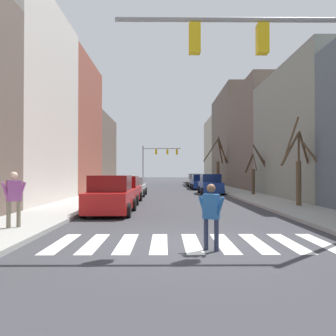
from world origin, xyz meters
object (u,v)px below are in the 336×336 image
at_px(traffic_signal_far, 157,156).
at_px(car_parked_left_far, 124,190).
at_px(car_parked_left_mid, 134,187).
at_px(car_at_intersection, 200,182).
at_px(car_parked_left_near, 195,181).
at_px(pedestrian_near_right_corner, 14,194).
at_px(car_parked_right_mid, 111,196).
at_px(pedestrian_crossing_street, 211,211).
at_px(traffic_signal_near, 278,71).
at_px(street_tree_right_near, 219,164).
at_px(car_driving_away_lane, 210,185).
at_px(street_tree_left_near, 298,167).
at_px(street_tree_left_mid, 255,172).

distance_m(traffic_signal_far, car_parked_left_far, 31.37).
bearing_deg(car_parked_left_mid, car_at_intersection, -33.38).
height_order(car_parked_left_near, pedestrian_near_right_corner, pedestrian_near_right_corner).
relative_size(car_parked_right_mid, pedestrian_crossing_street, 2.46).
xyz_separation_m(traffic_signal_far, car_parked_right_mid, (-1.26, -36.55, -3.71)).
distance_m(traffic_signal_near, car_parked_left_far, 13.66).
xyz_separation_m(car_parked_left_far, pedestrian_near_right_corner, (-2.36, -10.08, 0.43)).
distance_m(car_at_intersection, street_tree_right_near, 6.25).
bearing_deg(pedestrian_near_right_corner, traffic_signal_far, -136.41).
height_order(car_driving_away_lane, street_tree_left_near, street_tree_left_near).
bearing_deg(car_parked_left_near, car_driving_away_lane, -179.85).
bearing_deg(pedestrian_near_right_corner, car_driving_away_lane, -157.05).
bearing_deg(street_tree_right_near, car_at_intersection, -120.11).
height_order(car_parked_right_mid, street_tree_left_mid, street_tree_left_mid).
bearing_deg(traffic_signal_near, car_parked_left_near, 88.60).
xyz_separation_m(car_at_intersection, pedestrian_near_right_corner, (-9.02, -26.69, 0.43)).
xyz_separation_m(traffic_signal_near, car_parked_right_mid, (-5.78, 6.24, -3.99)).
distance_m(traffic_signal_near, car_parked_left_near, 35.54).
relative_size(traffic_signal_far, car_driving_away_lane, 1.43).
distance_m(traffic_signal_near, street_tree_left_near, 10.03).
bearing_deg(pedestrian_near_right_corner, street_tree_right_near, -151.95).
bearing_deg(pedestrian_near_right_corner, street_tree_left_mid, -168.80).
xyz_separation_m(car_parked_left_far, street_tree_right_near, (9.59, 21.66, 2.24)).
bearing_deg(car_parked_left_near, car_at_intersection, 179.75).
bearing_deg(traffic_signal_near, pedestrian_near_right_corner, 168.93).
xyz_separation_m(car_driving_away_lane, street_tree_right_near, (2.86, 12.88, 2.21)).
xyz_separation_m(car_at_intersection, street_tree_left_mid, (3.38, -10.52, 1.23)).
height_order(car_parked_left_far, car_parked_left_near, car_parked_left_near).
height_order(car_driving_away_lane, car_parked_left_near, car_driving_away_lane).
xyz_separation_m(car_parked_right_mid, street_tree_left_mid, (10.00, 11.53, 1.19)).
distance_m(traffic_signal_far, car_parked_right_mid, 36.76).
xyz_separation_m(street_tree_left_mid, street_tree_right_near, (-0.46, 15.56, 1.02)).
distance_m(traffic_signal_far, street_tree_left_mid, 26.61).
height_order(traffic_signal_far, car_parked_left_far, traffic_signal_far).
height_order(car_parked_right_mid, car_parked_left_near, car_parked_right_mid).
relative_size(car_driving_away_lane, car_parked_left_near, 0.93).
xyz_separation_m(car_driving_away_lane, pedestrian_near_right_corner, (-9.09, -18.86, 0.40)).
xyz_separation_m(car_parked_left_near, pedestrian_near_right_corner, (-9.05, -33.70, 0.41)).
distance_m(car_at_intersection, car_parked_left_near, 7.01).
bearing_deg(pedestrian_near_right_corner, pedestrian_crossing_street, 115.99).
distance_m(traffic_signal_near, street_tree_right_near, 33.60).
bearing_deg(car_parked_left_near, car_parked_left_far, 164.20).
bearing_deg(traffic_signal_near, car_parked_left_mid, 107.83).
distance_m(car_driving_away_lane, car_parked_left_mid, 7.12).
relative_size(car_driving_away_lane, pedestrian_near_right_corner, 2.35).
distance_m(car_driving_away_lane, street_tree_left_near, 12.22).
bearing_deg(pedestrian_near_right_corner, street_tree_left_near, 168.82).
xyz_separation_m(pedestrian_crossing_street, street_tree_right_near, (5.81, 34.31, 2.05)).
bearing_deg(traffic_signal_far, car_parked_left_mid, -93.08).
height_order(traffic_signal_far, street_tree_right_near, street_tree_right_near).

